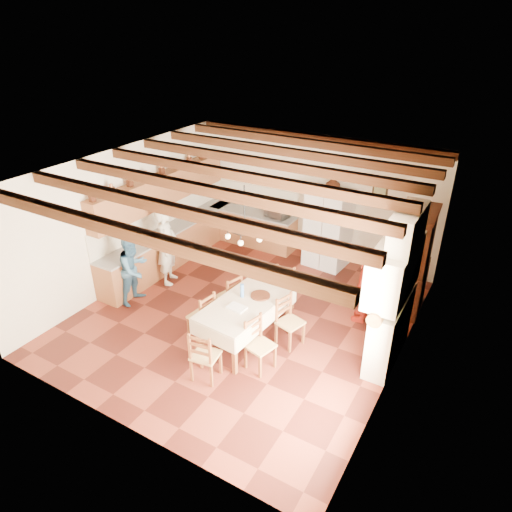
{
  "coord_description": "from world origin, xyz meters",
  "views": [
    {
      "loc": [
        4.02,
        -6.39,
        5.32
      ],
      "look_at": [
        0.1,
        0.3,
        1.25
      ],
      "focal_mm": 32.0,
      "sensor_mm": 36.0,
      "label": 1
    }
  ],
  "objects_px": {
    "microwave": "(277,211)",
    "chair_right_far": "(290,322)",
    "hutch": "(416,261)",
    "chair_left_near": "(201,315)",
    "person_woman_blue": "(134,269)",
    "chair_end_near": "(205,354)",
    "dining_table": "(246,306)",
    "chair_left_far": "(229,295)",
    "chair_right_near": "(260,345)",
    "person_man": "(167,246)",
    "refrigerator": "(328,228)",
    "chair_end_far": "(282,290)",
    "person_woman_red": "(365,287)"
  },
  "relations": [
    {
      "from": "chair_left_near",
      "to": "microwave",
      "type": "height_order",
      "value": "microwave"
    },
    {
      "from": "person_man",
      "to": "chair_left_far",
      "type": "bearing_deg",
      "value": -127.26
    },
    {
      "from": "person_man",
      "to": "chair_left_near",
      "type": "bearing_deg",
      "value": -148.34
    },
    {
      "from": "chair_right_near",
      "to": "chair_end_far",
      "type": "relative_size",
      "value": 1.0
    },
    {
      "from": "dining_table",
      "to": "chair_left_far",
      "type": "distance_m",
      "value": 0.87
    },
    {
      "from": "dining_table",
      "to": "chair_end_near",
      "type": "relative_size",
      "value": 2.05
    },
    {
      "from": "chair_end_near",
      "to": "dining_table",
      "type": "bearing_deg",
      "value": -100.58
    },
    {
      "from": "chair_left_far",
      "to": "chair_end_near",
      "type": "bearing_deg",
      "value": 35.33
    },
    {
      "from": "hutch",
      "to": "person_man",
      "type": "relative_size",
      "value": 1.19
    },
    {
      "from": "chair_left_far",
      "to": "chair_right_near",
      "type": "height_order",
      "value": "same"
    },
    {
      "from": "refrigerator",
      "to": "chair_end_far",
      "type": "relative_size",
      "value": 1.94
    },
    {
      "from": "chair_right_near",
      "to": "person_man",
      "type": "xyz_separation_m",
      "value": [
        -3.2,
        1.48,
        0.41
      ]
    },
    {
      "from": "chair_right_far",
      "to": "hutch",
      "type": "bearing_deg",
      "value": -17.84
    },
    {
      "from": "hutch",
      "to": "chair_left_far",
      "type": "relative_size",
      "value": 2.21
    },
    {
      "from": "refrigerator",
      "to": "person_woman_blue",
      "type": "bearing_deg",
      "value": -123.91
    },
    {
      "from": "dining_table",
      "to": "chair_right_near",
      "type": "xyz_separation_m",
      "value": [
        0.61,
        -0.54,
        -0.26
      ]
    },
    {
      "from": "refrigerator",
      "to": "chair_right_near",
      "type": "distance_m",
      "value": 4.08
    },
    {
      "from": "chair_left_far",
      "to": "chair_end_near",
      "type": "distance_m",
      "value": 1.79
    },
    {
      "from": "dining_table",
      "to": "person_woman_red",
      "type": "height_order",
      "value": "person_woman_red"
    },
    {
      "from": "chair_right_far",
      "to": "chair_end_far",
      "type": "height_order",
      "value": "same"
    },
    {
      "from": "hutch",
      "to": "chair_end_near",
      "type": "height_order",
      "value": "hutch"
    },
    {
      "from": "dining_table",
      "to": "hutch",
      "type": "bearing_deg",
      "value": 48.46
    },
    {
      "from": "chair_left_far",
      "to": "person_man",
      "type": "height_order",
      "value": "person_man"
    },
    {
      "from": "chair_end_near",
      "to": "chair_left_far",
      "type": "bearing_deg",
      "value": -77.6
    },
    {
      "from": "dining_table",
      "to": "chair_right_near",
      "type": "relative_size",
      "value": 2.05
    },
    {
      "from": "hutch",
      "to": "chair_end_far",
      "type": "xyz_separation_m",
      "value": [
        -2.19,
        -1.45,
        -0.58
      ]
    },
    {
      "from": "refrigerator",
      "to": "chair_left_far",
      "type": "xyz_separation_m",
      "value": [
        -0.81,
        -3.01,
        -0.45
      ]
    },
    {
      "from": "microwave",
      "to": "chair_right_far",
      "type": "bearing_deg",
      "value": -48.56
    },
    {
      "from": "person_man",
      "to": "person_woman_blue",
      "type": "distance_m",
      "value": 0.98
    },
    {
      "from": "person_woman_blue",
      "to": "dining_table",
      "type": "bearing_deg",
      "value": -92.17
    },
    {
      "from": "hutch",
      "to": "chair_left_far",
      "type": "xyz_separation_m",
      "value": [
        -3.01,
        -2.15,
        -0.58
      ]
    },
    {
      "from": "chair_end_far",
      "to": "person_man",
      "type": "bearing_deg",
      "value": 177.43
    },
    {
      "from": "chair_right_near",
      "to": "chair_end_far",
      "type": "height_order",
      "value": "same"
    },
    {
      "from": "person_woman_blue",
      "to": "chair_left_near",
      "type": "bearing_deg",
      "value": -101.82
    },
    {
      "from": "chair_end_near",
      "to": "microwave",
      "type": "relative_size",
      "value": 1.68
    },
    {
      "from": "chair_right_near",
      "to": "person_man",
      "type": "bearing_deg",
      "value": 79.49
    },
    {
      "from": "chair_end_near",
      "to": "person_woman_blue",
      "type": "height_order",
      "value": "person_woman_blue"
    },
    {
      "from": "hutch",
      "to": "person_woman_blue",
      "type": "distance_m",
      "value": 5.67
    },
    {
      "from": "refrigerator",
      "to": "hutch",
      "type": "height_order",
      "value": "hutch"
    },
    {
      "from": "refrigerator",
      "to": "dining_table",
      "type": "height_order",
      "value": "refrigerator"
    },
    {
      "from": "person_woman_blue",
      "to": "hutch",
      "type": "bearing_deg",
      "value": -64.74
    },
    {
      "from": "person_woman_blue",
      "to": "chair_right_far",
      "type": "bearing_deg",
      "value": -87.18
    },
    {
      "from": "hutch",
      "to": "chair_left_near",
      "type": "bearing_deg",
      "value": -139.96
    },
    {
      "from": "refrigerator",
      "to": "chair_right_far",
      "type": "bearing_deg",
      "value": -74.31
    },
    {
      "from": "chair_left_far",
      "to": "chair_right_far",
      "type": "distance_m",
      "value": 1.44
    },
    {
      "from": "dining_table",
      "to": "chair_right_near",
      "type": "bearing_deg",
      "value": -41.16
    },
    {
      "from": "dining_table",
      "to": "chair_left_near",
      "type": "xyz_separation_m",
      "value": [
        -0.75,
        -0.33,
        -0.26
      ]
    },
    {
      "from": "chair_left_far",
      "to": "person_woman_red",
      "type": "bearing_deg",
      "value": 132.32
    },
    {
      "from": "chair_left_near",
      "to": "person_man",
      "type": "height_order",
      "value": "person_man"
    },
    {
      "from": "hutch",
      "to": "chair_end_far",
      "type": "distance_m",
      "value": 2.69
    }
  ]
}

